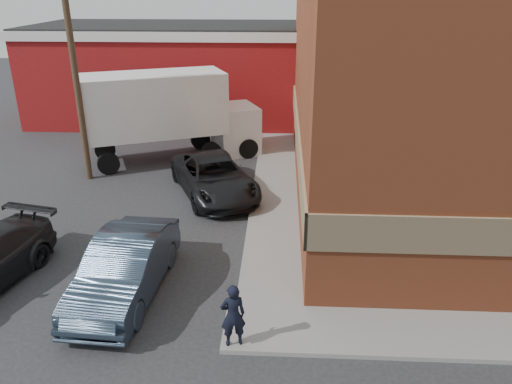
% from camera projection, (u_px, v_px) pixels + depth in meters
% --- Properties ---
extents(ground, '(90.00, 90.00, 0.00)m').
position_uv_depth(ground, '(247.00, 308.00, 13.12)').
color(ground, '#28282B').
rests_on(ground, ground).
extents(brick_building, '(14.25, 18.25, 9.36)m').
position_uv_depth(brick_building, '(482.00, 73.00, 19.16)').
color(brick_building, '#A84C2B').
rests_on(brick_building, ground).
extents(sidewalk_west, '(1.80, 18.00, 0.12)m').
position_uv_depth(sidewalk_west, '(275.00, 181.00, 21.34)').
color(sidewalk_west, gray).
rests_on(sidewalk_west, ground).
extents(warehouse, '(16.30, 8.30, 5.60)m').
position_uv_depth(warehouse, '(172.00, 71.00, 30.71)').
color(warehouse, maroon).
rests_on(warehouse, ground).
extents(utility_pole, '(2.00, 0.26, 9.00)m').
position_uv_depth(utility_pole, '(74.00, 68.00, 19.91)').
color(utility_pole, '#4F3C27').
rests_on(utility_pole, ground).
extents(man, '(0.66, 0.52, 1.60)m').
position_uv_depth(man, '(233.00, 315.00, 11.34)').
color(man, black).
rests_on(man, sidewalk_south).
extents(sedan, '(2.05, 5.07, 1.64)m').
position_uv_depth(sedan, '(125.00, 268.00, 13.42)').
color(sedan, '#314052').
rests_on(sedan, ground).
extents(suv_a, '(4.51, 6.02, 1.52)m').
position_uv_depth(suv_a, '(214.00, 177.00, 19.82)').
color(suv_a, black).
rests_on(suv_a, ground).
extents(box_truck, '(8.65, 5.49, 4.12)m').
position_uv_depth(box_truck, '(172.00, 110.00, 23.26)').
color(box_truck, white).
rests_on(box_truck, ground).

